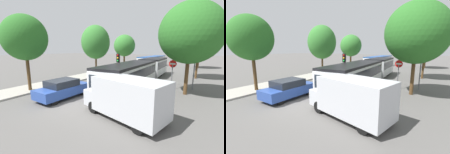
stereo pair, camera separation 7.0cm
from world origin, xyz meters
The scene contains 17 objects.
ground_plane centered at (0.00, 0.00, 0.00)m, with size 200.00×200.00×0.00m, color #565451.
kerb_strip_left centered at (-6.60, 12.58, 0.07)m, with size 3.20×35.15×0.14m, color #9E998E.
articulated_bus centered at (1.62, 9.46, 1.46)m, with size 3.11×17.14×2.53m.
city_bus_rear centered at (-1.76, 25.16, 1.36)m, with size 2.99×11.04×2.35m.
queued_car_blue centered at (-1.76, 0.81, 0.76)m, with size 1.97×4.35×1.49m.
queued_car_navy centered at (-1.69, 6.92, 0.73)m, with size 1.91×4.23×1.45m.
queued_car_white centered at (-1.68, 12.44, 0.68)m, with size 1.78×3.94×1.35m.
white_van centered at (4.08, 0.14, 1.24)m, with size 5.32×3.11×2.31m.
traffic_light centered at (0.08, 6.49, 2.50)m, with size 0.35×0.38×3.40m.
no_entry_sign centered at (5.12, 8.08, 1.88)m, with size 0.70×0.08×2.82m.
direction_sign_post centered at (6.92, 8.86, 2.57)m, with size 0.14×1.40×3.60m.
tree_left_near centered at (-5.86, 0.49, 4.81)m, with size 3.76×3.76×6.78m.
tree_left_mid centered at (-6.09, 10.88, 4.71)m, with size 4.16×4.16×7.26m.
tree_left_far centered at (-5.85, 19.75, 4.51)m, with size 4.15×4.15×6.61m.
tree_right_near centered at (6.55, 6.86, 4.98)m, with size 4.97×4.97×7.58m.
tree_right_mid centered at (6.92, 15.45, 5.20)m, with size 4.70×4.70×7.90m.
tree_right_far centered at (6.71, 28.17, 4.36)m, with size 4.66×4.66×7.02m.
Camera 1 is at (7.54, -7.03, 3.85)m, focal length 24.00 mm.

